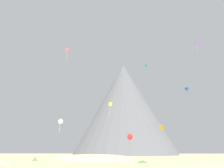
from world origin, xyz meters
The scene contains 16 objects.
ground_plane centered at (0.00, 0.00, 0.00)m, with size 400.00×400.00×0.00m, color #C6B284.
dune_foreground_right centered at (19.26, 6.59, 0.00)m, with size 25.23×14.15×1.66m, color #C6B284.
dune_midground centered at (-4.54, 24.97, 0.00)m, with size 23.58×18.58×3.03m, color beige.
bush_far_right centered at (3.54, 20.90, 0.35)m, with size 1.80×1.80×0.70m, color #386633.
bush_near_left centered at (0.65, 19.04, 0.42)m, with size 1.86×1.86×0.83m, color #568442.
bush_near_right centered at (7.69, 12.41, 0.26)m, with size 2.28×2.28×0.52m, color #568442.
bush_mid_center centered at (-18.00, 19.13, 0.43)m, with size 1.29×1.29×0.86m, color #568442.
rock_massif centered at (0.67, 104.18, 30.93)m, with size 86.35×86.35×64.96m.
kite_white_mid centered at (-23.57, 49.53, 14.08)m, with size 2.07×1.60×5.53m.
kite_rainbow_high centered at (-12.48, 19.71, 30.66)m, with size 1.04×0.98×3.37m.
kite_teal_high centered at (12.44, 40.24, 34.06)m, with size 1.00×1.00×3.25m.
kite_yellow_mid centered at (-0.79, 32.06, 16.47)m, with size 1.18×0.41×4.32m.
kite_violet_high centered at (25.16, 19.91, 30.83)m, with size 0.94×0.48×3.24m.
kite_red_low centered at (5.39, 47.05, 7.42)m, with size 2.24×1.27×5.51m.
kite_blue_mid centered at (26.15, 37.90, 23.29)m, with size 1.35×1.33×2.54m.
kite_gold_low centered at (18.76, 54.92, 11.72)m, with size 2.36×2.00×4.81m.
Camera 1 is at (5.32, -29.16, 2.16)m, focal length 30.64 mm.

